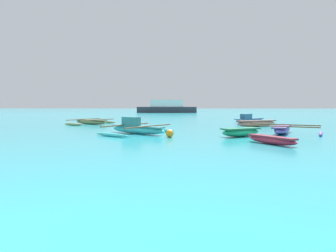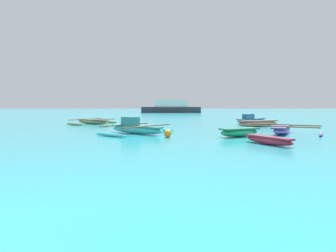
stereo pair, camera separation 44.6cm
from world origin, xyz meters
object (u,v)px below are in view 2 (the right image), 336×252
at_px(mooring_buoy_1, 168,133).
at_px(distant_ferry, 171,107).
at_px(moored_boat_2, 239,132).
at_px(moored_boat_3, 258,123).
at_px(moored_boat_1, 282,130).
at_px(moored_boat_0, 251,120).
at_px(moored_boat_5, 93,122).
at_px(moored_boat_4, 135,128).
at_px(moored_boat_6, 269,140).

height_order(mooring_buoy_1, distant_ferry, distant_ferry).
height_order(moored_boat_2, distant_ferry, distant_ferry).
bearing_deg(mooring_buoy_1, moored_boat_3, 48.68).
relative_size(moored_boat_1, distant_ferry, 0.40).
bearing_deg(moored_boat_1, moored_boat_0, 23.55).
xyz_separation_m(moored_boat_5, mooring_buoy_1, (6.91, -10.39, 0.00)).
relative_size(moored_boat_3, moored_boat_5, 0.82).
distance_m(moored_boat_3, moored_boat_4, 10.48).
xyz_separation_m(moored_boat_0, distant_ferry, (-8.08, 33.60, 0.78)).
distance_m(moored_boat_1, moored_boat_6, 5.36).
distance_m(mooring_buoy_1, distant_ferry, 46.08).
xyz_separation_m(moored_boat_1, moored_boat_6, (-2.26, -4.86, -0.04)).
bearing_deg(moored_boat_4, distant_ferry, 124.48).
xyz_separation_m(moored_boat_5, distant_ferry, (6.25, 35.68, 0.88)).
relative_size(moored_boat_0, moored_boat_4, 0.72).
bearing_deg(moored_boat_5, moored_boat_2, -9.39).
bearing_deg(distant_ferry, moored_boat_4, -91.71).
bearing_deg(moored_boat_0, moored_boat_4, -171.22).
bearing_deg(moored_boat_0, moored_boat_5, 148.87).
height_order(moored_boat_2, mooring_buoy_1, moored_boat_2).
relative_size(moored_boat_1, moored_boat_6, 1.98).
xyz_separation_m(moored_boat_0, moored_boat_2, (-3.58, -12.02, -0.04)).
relative_size(moored_boat_4, moored_boat_6, 2.01).
height_order(moored_boat_1, moored_boat_6, moored_boat_1).
bearing_deg(mooring_buoy_1, moored_boat_6, -30.62).
height_order(moored_boat_6, mooring_buoy_1, mooring_buoy_1).
bearing_deg(moored_boat_2, moored_boat_0, 46.32).
bearing_deg(mooring_buoy_1, moored_boat_5, 123.64).
relative_size(moored_boat_0, moored_boat_2, 1.42).
relative_size(moored_boat_2, moored_boat_4, 0.51).
bearing_deg(moored_boat_3, moored_boat_5, 143.57).
bearing_deg(moored_boat_6, moored_boat_2, 160.81).
height_order(moored_boat_0, moored_boat_2, moored_boat_0).
xyz_separation_m(moored_boat_0, moored_boat_3, (-0.64, -4.75, -0.03)).
bearing_deg(moored_boat_6, moored_boat_1, 124.48).
height_order(moored_boat_3, distant_ferry, distant_ferry).
distance_m(moored_boat_3, moored_boat_6, 10.62).
bearing_deg(moored_boat_2, mooring_buoy_1, 159.61).
bearing_deg(moored_boat_3, moored_boat_4, -172.13).
bearing_deg(moored_boat_2, moored_boat_3, 40.87).
distance_m(moored_boat_1, distant_ferry, 44.48).
xyz_separation_m(moored_boat_1, moored_boat_4, (-8.70, -0.25, 0.08)).
distance_m(moored_boat_4, moored_boat_5, 9.76).
height_order(moored_boat_1, distant_ferry, distant_ferry).
relative_size(mooring_buoy_1, distant_ferry, 0.03).
xyz_separation_m(moored_boat_1, moored_boat_5, (-13.64, 8.17, -0.04)).
xyz_separation_m(moored_boat_1, moored_boat_2, (-2.88, -1.76, 0.02)).
relative_size(moored_boat_6, mooring_buoy_1, 5.89).
relative_size(moored_boat_2, moored_boat_5, 0.55).
xyz_separation_m(moored_boat_6, mooring_buoy_1, (-4.46, 2.64, 0.01)).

